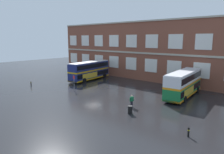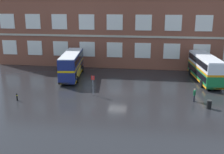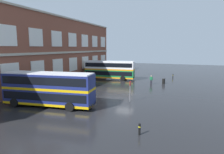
{
  "view_description": "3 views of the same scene",
  "coord_description": "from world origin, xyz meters",
  "px_view_note": "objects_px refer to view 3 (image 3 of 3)",
  "views": [
    {
      "loc": [
        26.14,
        -24.17,
        9.14
      ],
      "look_at": [
        1.31,
        3.42,
        2.32
      ],
      "focal_mm": 33.62,
      "sensor_mm": 36.0,
      "label": 1
    },
    {
      "loc": [
        4.34,
        -35.32,
        12.03
      ],
      "look_at": [
        -1.01,
        1.49,
        1.75
      ],
      "focal_mm": 43.26,
      "sensor_mm": 36.0,
      "label": 2
    },
    {
      "loc": [
        -26.71,
        -8.32,
        6.98
      ],
      "look_at": [
        1.01,
        2.41,
        2.44
      ],
      "focal_mm": 30.77,
      "sensor_mm": 36.0,
      "label": 3
    }
  ],
  "objects_px": {
    "bus_stand_flag": "(130,89)",
    "safety_bollard_west": "(139,129)",
    "double_decker_middle": "(110,70)",
    "waiting_passenger": "(151,79)",
    "station_litter_bin": "(164,81)",
    "double_decker_near": "(49,89)",
    "safety_bollard_east": "(173,76)"
  },
  "relations": [
    {
      "from": "safety_bollard_east",
      "to": "station_litter_bin",
      "type": "bearing_deg",
      "value": 171.02
    },
    {
      "from": "bus_stand_flag",
      "to": "double_decker_middle",
      "type": "bearing_deg",
      "value": 30.18
    },
    {
      "from": "waiting_passenger",
      "to": "bus_stand_flag",
      "type": "xyz_separation_m",
      "value": [
        -13.08,
        0.52,
        0.7
      ]
    },
    {
      "from": "safety_bollard_west",
      "to": "double_decker_middle",
      "type": "bearing_deg",
      "value": 26.78
    },
    {
      "from": "double_decker_middle",
      "to": "station_litter_bin",
      "type": "xyz_separation_m",
      "value": [
        -1.51,
        -12.0,
        -1.63
      ]
    },
    {
      "from": "safety_bollard_west",
      "to": "safety_bollard_east",
      "type": "bearing_deg",
      "value": -1.01
    },
    {
      "from": "double_decker_near",
      "to": "safety_bollard_west",
      "type": "relative_size",
      "value": 11.84
    },
    {
      "from": "waiting_passenger",
      "to": "station_litter_bin",
      "type": "xyz_separation_m",
      "value": [
        1.39,
        -2.19,
        -0.41
      ]
    },
    {
      "from": "double_decker_near",
      "to": "bus_stand_flag",
      "type": "distance_m",
      "value": 10.15
    },
    {
      "from": "double_decker_near",
      "to": "waiting_passenger",
      "type": "distance_m",
      "value": 20.64
    },
    {
      "from": "bus_stand_flag",
      "to": "safety_bollard_west",
      "type": "relative_size",
      "value": 2.84
    },
    {
      "from": "double_decker_middle",
      "to": "waiting_passenger",
      "type": "distance_m",
      "value": 10.3
    },
    {
      "from": "bus_stand_flag",
      "to": "safety_bollard_east",
      "type": "bearing_deg",
      "value": -10.03
    },
    {
      "from": "double_decker_middle",
      "to": "station_litter_bin",
      "type": "relative_size",
      "value": 10.89
    },
    {
      "from": "double_decker_near",
      "to": "double_decker_middle",
      "type": "xyz_separation_m",
      "value": [
        21.39,
        0.72,
        0.0
      ]
    },
    {
      "from": "station_litter_bin",
      "to": "safety_bollard_west",
      "type": "xyz_separation_m",
      "value": [
        -23.61,
        -0.68,
        -0.03
      ]
    },
    {
      "from": "station_litter_bin",
      "to": "safety_bollard_east",
      "type": "height_order",
      "value": "station_litter_bin"
    },
    {
      "from": "bus_stand_flag",
      "to": "station_litter_bin",
      "type": "xyz_separation_m",
      "value": [
        14.47,
        -2.71,
        -1.12
      ]
    },
    {
      "from": "double_decker_middle",
      "to": "waiting_passenger",
      "type": "relative_size",
      "value": 6.6
    },
    {
      "from": "station_litter_bin",
      "to": "safety_bollard_west",
      "type": "relative_size",
      "value": 1.08
    },
    {
      "from": "bus_stand_flag",
      "to": "station_litter_bin",
      "type": "height_order",
      "value": "bus_stand_flag"
    },
    {
      "from": "station_litter_bin",
      "to": "safety_bollard_east",
      "type": "relative_size",
      "value": 1.08
    },
    {
      "from": "double_decker_near",
      "to": "station_litter_bin",
      "type": "height_order",
      "value": "double_decker_near"
    },
    {
      "from": "double_decker_near",
      "to": "station_litter_bin",
      "type": "distance_m",
      "value": 22.92
    },
    {
      "from": "double_decker_middle",
      "to": "safety_bollard_west",
      "type": "bearing_deg",
      "value": -153.22
    },
    {
      "from": "bus_stand_flag",
      "to": "station_litter_bin",
      "type": "relative_size",
      "value": 2.62
    },
    {
      "from": "waiting_passenger",
      "to": "safety_bollard_east",
      "type": "height_order",
      "value": "waiting_passenger"
    },
    {
      "from": "waiting_passenger",
      "to": "bus_stand_flag",
      "type": "relative_size",
      "value": 0.63
    },
    {
      "from": "safety_bollard_east",
      "to": "bus_stand_flag",
      "type": "bearing_deg",
      "value": 169.97
    },
    {
      "from": "double_decker_middle",
      "to": "safety_bollard_east",
      "type": "height_order",
      "value": "double_decker_middle"
    },
    {
      "from": "waiting_passenger",
      "to": "safety_bollard_east",
      "type": "xyz_separation_m",
      "value": [
        9.2,
        -3.43,
        -0.44
      ]
    },
    {
      "from": "station_litter_bin",
      "to": "double_decker_near",
      "type": "bearing_deg",
      "value": 150.42
    }
  ]
}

